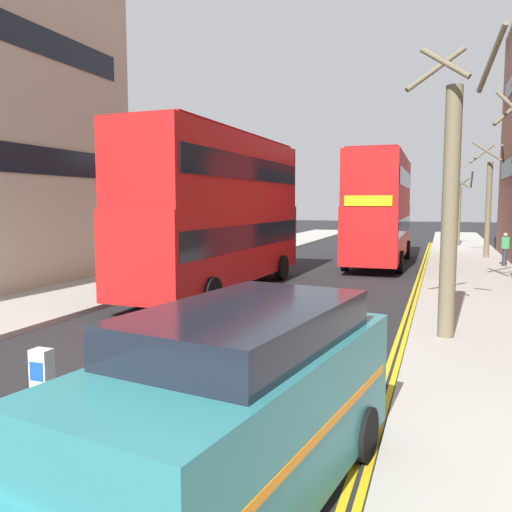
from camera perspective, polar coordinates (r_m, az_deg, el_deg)
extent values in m
cube|color=#ADA89E|center=(18.26, 23.76, -4.54)|extent=(4.00, 80.00, 0.14)
cube|color=#ADA89E|center=(21.62, -13.12, -2.63)|extent=(4.00, 80.00, 0.14)
cube|color=yellow|center=(16.28, 16.81, -5.75)|extent=(0.10, 56.00, 0.01)
cube|color=yellow|center=(16.29, 16.25, -5.73)|extent=(0.10, 56.00, 0.01)
cube|color=#ADA89E|center=(8.21, -22.20, -17.28)|extent=(1.10, 2.20, 0.10)
cube|color=silver|center=(8.16, -22.24, -16.43)|extent=(0.36, 0.28, 0.16)
cube|color=white|center=(7.97, -22.40, -12.73)|extent=(0.28, 0.20, 0.95)
cube|color=blue|center=(7.84, -22.98, -11.61)|extent=(0.22, 0.01, 0.26)
cube|color=yellow|center=(7.96, -22.87, -14.23)|extent=(0.22, 0.01, 0.20)
cube|color=red|center=(18.81, -3.97, 1.38)|extent=(2.74, 10.85, 2.60)
cube|color=red|center=(18.78, -4.03, 9.16)|extent=(2.69, 10.64, 2.50)
cube|color=black|center=(18.78, -3.98, 2.29)|extent=(2.76, 10.42, 0.84)
cube|color=black|center=(18.78, -4.03, 9.46)|extent=(2.75, 10.21, 0.80)
cube|color=yellow|center=(23.73, 1.53, 6.07)|extent=(2.00, 0.10, 0.44)
cube|color=maroon|center=(18.90, -4.05, 13.10)|extent=(2.47, 9.77, 0.10)
cylinder|color=black|center=(22.47, -3.23, -1.01)|extent=(0.32, 1.05, 1.04)
cylinder|color=black|center=(21.58, 2.83, -1.30)|extent=(0.32, 1.05, 1.04)
cylinder|color=black|center=(16.66, -12.75, -3.57)|extent=(0.32, 1.05, 1.04)
cylinder|color=black|center=(15.43, -4.98, -4.20)|extent=(0.32, 1.05, 1.04)
cube|color=red|center=(27.85, 13.44, 2.70)|extent=(2.65, 10.83, 2.60)
cube|color=red|center=(27.83, 13.56, 7.95)|extent=(2.60, 10.62, 2.50)
cube|color=black|center=(27.83, 13.45, 3.31)|extent=(2.67, 10.40, 0.84)
cube|color=black|center=(27.83, 13.57, 8.15)|extent=(2.66, 10.19, 0.80)
cube|color=yellow|center=(22.46, 12.19, 5.95)|extent=(2.00, 0.09, 0.44)
cube|color=maroon|center=(27.91, 13.63, 10.61)|extent=(2.39, 9.75, 0.10)
cylinder|color=black|center=(24.52, 15.52, -0.64)|extent=(0.31, 1.04, 1.04)
cylinder|color=black|center=(24.79, 9.74, -0.44)|extent=(0.31, 1.04, 1.04)
cylinder|color=black|center=(31.18, 16.27, 0.70)|extent=(0.31, 1.04, 1.04)
cylinder|color=black|center=(31.39, 11.71, 0.85)|extent=(0.31, 1.04, 1.04)
cube|color=teal|center=(5.84, -1.54, -17.08)|extent=(2.59, 4.93, 1.50)
cube|color=black|center=(5.71, -0.80, -9.15)|extent=(2.16, 3.28, 0.76)
cube|color=orange|center=(5.83, -1.54, -16.63)|extent=(2.56, 4.57, 0.10)
cylinder|color=black|center=(6.99, 11.65, -18.56)|extent=(0.32, 0.71, 0.68)
cylinder|color=black|center=(7.66, -1.94, -16.21)|extent=(0.32, 0.71, 0.68)
cylinder|color=#2D2D38|center=(27.98, 25.62, -0.13)|extent=(0.22, 0.22, 0.85)
cube|color=#338C4C|center=(27.92, 25.68, 1.31)|extent=(0.34, 0.22, 0.56)
sphere|color=tan|center=(27.89, 25.72, 2.11)|extent=(0.20, 0.20, 0.20)
cylinder|color=#6B6047|center=(31.77, 24.14, 4.61)|extent=(0.30, 0.30, 5.29)
cylinder|color=#6B6047|center=(31.82, 25.46, 10.08)|extent=(0.33, 1.25, 0.92)
cylinder|color=#6B6047|center=(32.48, 23.56, 10.26)|extent=(1.37, 0.94, 1.14)
cylinder|color=#6B6047|center=(31.15, 24.05, 10.45)|extent=(1.51, 0.59, 1.14)
cylinder|color=#6B6047|center=(12.51, 20.52, 4.35)|extent=(0.37, 0.37, 5.65)
cylinder|color=#6B6047|center=(13.10, 24.44, 19.04)|extent=(0.51, 1.53, 1.13)
cylinder|color=#6B6047|center=(13.49, 19.15, 18.83)|extent=(1.35, 0.96, 1.13)
cylinder|color=#6B6047|center=(12.37, 20.04, 19.32)|extent=(1.08, 0.57, 0.84)
cylinder|color=#6B6047|center=(40.03, 21.32, 4.06)|extent=(0.32, 0.32, 4.15)
cylinder|color=#6B6047|center=(40.09, 22.61, 7.78)|extent=(0.13, 1.64, 1.20)
cylinder|color=#6B6047|center=(40.44, 21.77, 7.46)|extent=(0.90, 0.61, 0.74)
cylinder|color=#6B6047|center=(40.27, 20.70, 7.62)|extent=(0.61, 1.12, 0.88)
cylinder|color=#6B6047|center=(39.64, 20.89, 7.63)|extent=(0.91, 0.91, 0.86)
cylinder|color=#6B6047|center=(39.61, 21.65, 7.50)|extent=(0.95, 0.39, 0.72)
cylinder|color=#6B6047|center=(19.29, 26.30, 14.27)|extent=(1.24, 1.21, 1.18)
cylinder|color=#6B6047|center=(18.38, 26.20, 14.68)|extent=(0.82, 1.46, 1.15)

